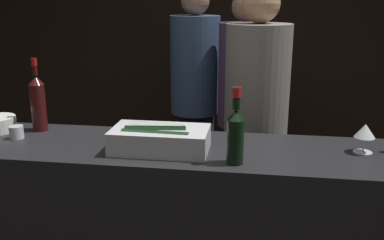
# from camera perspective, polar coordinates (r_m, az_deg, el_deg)

# --- Properties ---
(wall_back_chalkboard) EXTENTS (6.40, 0.06, 2.80)m
(wall_back_chalkboard) POSITION_cam_1_polar(r_m,az_deg,el_deg) (4.08, 4.85, 12.25)
(wall_back_chalkboard) COLOR black
(wall_back_chalkboard) RESTS_ON ground_plane
(ice_bin_with_bottles) EXTENTS (0.42, 0.23, 0.11)m
(ice_bin_with_bottles) POSITION_cam_1_polar(r_m,az_deg,el_deg) (1.85, -4.42, -2.41)
(ice_bin_with_bottles) COLOR silver
(ice_bin_with_bottles) RESTS_ON bar_counter
(wine_glass) EXTENTS (0.09, 0.09, 0.13)m
(wine_glass) POSITION_cam_1_polar(r_m,az_deg,el_deg) (1.95, 22.07, -1.49)
(wine_glass) COLOR silver
(wine_glass) RESTS_ON bar_counter
(candle_votive) EXTENTS (0.07, 0.07, 0.06)m
(candle_votive) POSITION_cam_1_polar(r_m,az_deg,el_deg) (2.17, -22.37, -1.51)
(candle_votive) COLOR silver
(candle_votive) RESTS_ON bar_counter
(red_wine_bottle_burgundy) EXTENTS (0.07, 0.07, 0.31)m
(red_wine_bottle_burgundy) POSITION_cam_1_polar(r_m,az_deg,el_deg) (1.69, 5.83, -1.69)
(red_wine_bottle_burgundy) COLOR black
(red_wine_bottle_burgundy) RESTS_ON bar_counter
(red_wine_bottle_tall) EXTENTS (0.07, 0.07, 0.36)m
(red_wine_bottle_tall) POSITION_cam_1_polar(r_m,az_deg,el_deg) (2.24, -19.85, 2.34)
(red_wine_bottle_tall) COLOR #380F0F
(red_wine_bottle_tall) RESTS_ON bar_counter
(person_in_hoodie) EXTENTS (0.36, 0.36, 1.74)m
(person_in_hoodie) POSITION_cam_1_polar(r_m,az_deg,el_deg) (2.48, 8.47, -0.38)
(person_in_hoodie) COLOR black
(person_in_hoodie) RESTS_ON ground_plane
(person_blond_tee) EXTENTS (0.38, 0.38, 1.71)m
(person_blond_tee) POSITION_cam_1_polar(r_m,az_deg,el_deg) (3.07, 6.95, 2.46)
(person_blond_tee) COLOR black
(person_blond_tee) RESTS_ON ground_plane
(person_grey_polo) EXTENTS (0.37, 0.37, 1.75)m
(person_grey_polo) POSITION_cam_1_polar(r_m,az_deg,el_deg) (3.30, 0.40, 3.93)
(person_grey_polo) COLOR black
(person_grey_polo) RESTS_ON ground_plane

